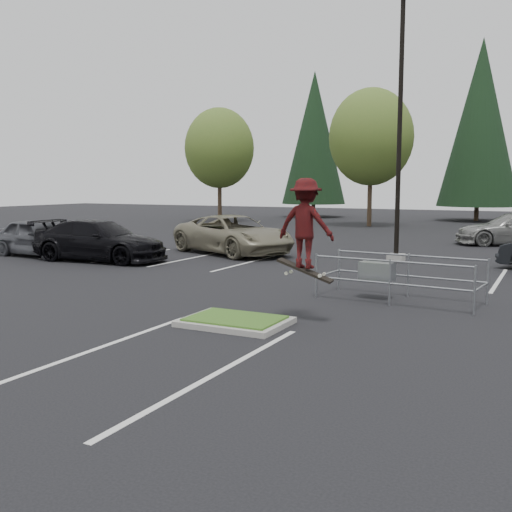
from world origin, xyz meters
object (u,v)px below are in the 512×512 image
at_px(decid_a, 220,151).
at_px(car_l_tan, 232,234).
at_px(car_l_grey, 39,237).
at_px(car_l_black, 99,240).
at_px(light_pole, 399,143).
at_px(cart_corral, 382,272).
at_px(conif_b, 480,123).
at_px(decid_b, 371,140).
at_px(conif_a, 314,138).
at_px(skateboarder, 306,224).

distance_m(decid_a, car_l_tan, 22.33).
xyz_separation_m(decid_a, car_l_grey, (4.77, -23.03, -4.80)).
relative_size(car_l_tan, car_l_black, 1.09).
relative_size(light_pole, car_l_black, 1.83).
bearing_deg(cart_corral, conif_b, 98.79).
relative_size(conif_b, car_l_grey, 3.14).
distance_m(light_pole, car_l_black, 12.19).
bearing_deg(car_l_grey, decid_b, -11.77).
xyz_separation_m(car_l_tan, car_l_black, (-3.47, -4.50, -0.03)).
xyz_separation_m(conif_a, car_l_black, (4.03, -33.00, -6.30)).
bearing_deg(conif_b, car_l_black, -106.57).
height_order(decid_a, skateboarder, decid_a).
bearing_deg(skateboarder, conif_a, -67.63).
bearing_deg(skateboarder, car_l_grey, -21.48).
bearing_deg(decid_a, car_l_tan, -58.16).
relative_size(decid_b, cart_corral, 2.28).
xyz_separation_m(conif_b, cart_corral, (2.04, -36.23, -7.12)).
xyz_separation_m(light_pole, decid_b, (-6.51, 18.53, 1.48)).
bearing_deg(light_pole, conif_a, 117.38).
height_order(decid_a, cart_corral, decid_a).
distance_m(conif_b, car_l_black, 35.65).
bearing_deg(conif_a, skateboarder, -68.71).
xyz_separation_m(skateboarder, car_l_tan, (-7.70, 10.50, -1.31)).
bearing_deg(conif_a, decid_b, -49.83).
bearing_deg(conif_b, decid_b, -121.09).
relative_size(conif_a, skateboarder, 5.78).
distance_m(decid_b, conif_a, 12.43).
height_order(conif_a, cart_corral, conif_a).
bearing_deg(decid_b, car_l_grey, -107.09).
distance_m(light_pole, car_l_tan, 7.94).
distance_m(decid_a, skateboarder, 34.98).
bearing_deg(car_l_black, skateboarder, -122.19).
height_order(light_pole, decid_a, light_pole).
bearing_deg(skateboarder, decid_a, -55.43).
distance_m(skateboarder, car_l_tan, 13.09).
height_order(car_l_tan, car_l_black, car_l_tan).
bearing_deg(decid_b, car_l_black, -99.54).
height_order(conif_b, skateboarder, conif_b).
bearing_deg(car_l_tan, car_l_grey, 147.79).
height_order(light_pole, car_l_black, light_pole).
relative_size(skateboarder, car_l_black, 0.41).
xyz_separation_m(skateboarder, car_l_grey, (-14.44, 6.00, -1.36)).
distance_m(light_pole, decid_a, 25.86).
bearing_deg(skateboarder, car_l_tan, -52.67).
distance_m(skateboarder, car_l_grey, 15.70).
xyz_separation_m(light_pole, decid_a, (-18.51, 18.03, 1.02)).
distance_m(skateboarder, car_l_black, 12.75).
relative_size(cart_corral, skateboarder, 1.88).
bearing_deg(conif_b, cart_corral, -86.78).
bearing_deg(decid_b, decid_a, -177.61).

